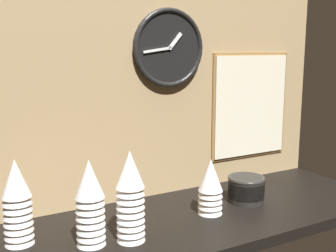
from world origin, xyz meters
TOP-DOWN VIEW (x-y plane):
  - ground_plane at (0.00, 0.00)cm, footprint 160.00×56.00cm
  - wall_tiled_back at (0.00, 26.50)cm, footprint 160.00×3.00cm
  - cup_stack_center_left at (-27.69, -8.45)cm, footprint 9.08×9.08cm
  - cup_stack_far_left at (-58.94, 6.38)cm, footprint 9.08×9.08cm
  - cup_stack_center_right at (6.83, -2.36)cm, footprint 9.08×9.08cm
  - cup_stack_left at (-39.63, -5.09)cm, footprint 9.08×9.08cm
  - bowl_stack_right at (26.32, 0.80)cm, footprint 14.70×14.70cm
  - wall_clock at (3.94, 23.46)cm, footprint 30.84×2.70cm
  - menu_board at (46.94, 24.35)cm, footprint 41.85×1.32cm

SIDE VIEW (x-z plane):
  - ground_plane at x=0.00cm, z-range -4.00..0.00cm
  - bowl_stack_right at x=26.32cm, z-range 0.32..10.54cm
  - cup_stack_center_right at x=6.83cm, z-range 0.00..20.55cm
  - cup_stack_far_left at x=-58.94cm, z-range 0.00..27.07cm
  - cup_stack_left at x=-39.63cm, z-range 0.00..27.07cm
  - cup_stack_center_left at x=-27.69cm, z-range 0.00..29.24cm
  - menu_board at x=46.94cm, z-range 10.27..57.87cm
  - wall_tiled_back at x=0.00cm, z-range 0.00..105.00cm
  - wall_clock at x=3.94cm, z-range 44.54..75.38cm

